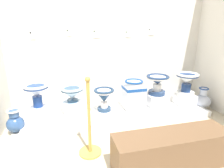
{
  "coord_description": "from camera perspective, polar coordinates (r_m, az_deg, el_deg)",
  "views": [
    {
      "loc": [
        0.94,
        -0.48,
        1.46
      ],
      "look_at": [
        1.69,
        2.41,
        0.59
      ],
      "focal_mm": 29.97,
      "sensor_mm": 36.0,
      "label": 1
    }
  ],
  "objects": [
    {
      "name": "wall_back",
      "position": [
        3.51,
        -0.15,
        19.3
      ],
      "size": [
        3.82,
        0.06,
        3.28
      ],
      "primitive_type": "cube",
      "color": "silver",
      "rests_on": "ground_plane"
    },
    {
      "name": "display_platform",
      "position": [
        3.33,
        2.07,
        -8.77
      ],
      "size": [
        3.08,
        0.91,
        0.09
      ],
      "primitive_type": "cube",
      "color": "white",
      "rests_on": "ground_plane"
    },
    {
      "name": "plinth_block_pale_glazed",
      "position": [
        3.15,
        -21.29,
        -8.77
      ],
      "size": [
        0.28,
        0.33,
        0.18
      ],
      "primitive_type": "cube",
      "color": "white",
      "rests_on": "display_platform"
    },
    {
      "name": "antique_toilet_pale_glazed",
      "position": [
        3.02,
        -22.02,
        -2.33
      ],
      "size": [
        0.37,
        0.37,
        0.41
      ],
      "color": "silver",
      "rests_on": "plinth_block_pale_glazed"
    },
    {
      "name": "plinth_block_central_ornate",
      "position": [
        3.17,
        -11.74,
        -7.62
      ],
      "size": [
        0.28,
        0.39,
        0.2
      ],
      "primitive_type": "cube",
      "color": "white",
      "rests_on": "display_platform"
    },
    {
      "name": "antique_toilet_central_ornate",
      "position": [
        3.07,
        -12.04,
        -2.88
      ],
      "size": [
        0.37,
        0.37,
        0.29
      ],
      "color": "silver",
      "rests_on": "plinth_block_central_ornate"
    },
    {
      "name": "plinth_block_rightmost",
      "position": [
        3.21,
        -2.38,
        -8.36
      ],
      "size": [
        0.33,
        0.39,
        0.05
      ],
      "primitive_type": "cube",
      "color": "white",
      "rests_on": "display_platform"
    },
    {
      "name": "antique_toilet_rightmost",
      "position": [
        3.11,
        -2.44,
        -3.74
      ],
      "size": [
        0.34,
        0.34,
        0.38
      ],
      "color": "navy",
      "rests_on": "plinth_block_rightmost"
    },
    {
      "name": "plinth_block_tall_cobalt",
      "position": [
        3.42,
        6.47,
        -6.55
      ],
      "size": [
        0.34,
        0.37,
        0.08
      ],
      "primitive_type": "cube",
      "color": "white",
      "rests_on": "display_platform"
    },
    {
      "name": "antique_toilet_tall_cobalt",
      "position": [
        3.33,
        6.61,
        -2.35
      ],
      "size": [
        0.36,
        0.34,
        0.43
      ],
      "color": "silver",
      "rests_on": "plinth_block_tall_cobalt"
    },
    {
      "name": "plinth_block_squat_floral",
      "position": [
        3.6,
        13.31,
        -4.64
      ],
      "size": [
        0.36,
        0.35,
        0.21
      ],
      "primitive_type": "cube",
      "color": "white",
      "rests_on": "display_platform"
    },
    {
      "name": "antique_toilet_squat_floral",
      "position": [
        3.49,
        13.68,
        0.69
      ],
      "size": [
        0.41,
        0.41,
        0.36
      ],
      "color": "navy",
      "rests_on": "plinth_block_squat_floral"
    },
    {
      "name": "plinth_block_leftmost",
      "position": [
        3.79,
        21.26,
        -4.39
      ],
      "size": [
        0.32,
        0.31,
        0.19
      ],
      "primitive_type": "cube",
      "color": "white",
      "rests_on": "display_platform"
    },
    {
      "name": "antique_toilet_leftmost",
      "position": [
        3.68,
        21.85,
        1.01
      ],
      "size": [
        0.4,
        0.4,
        0.41
      ],
      "color": "white",
      "rests_on": "plinth_block_leftmost"
    },
    {
      "name": "info_placard_first",
      "position": [
        3.39,
        -23.05,
        13.54
      ],
      "size": [
        0.09,
        0.01,
        0.13
      ],
      "color": "white"
    },
    {
      "name": "info_placard_second",
      "position": [
        3.36,
        -12.88,
        15.05
      ],
      "size": [
        0.1,
        0.01,
        0.12
      ],
      "color": "white"
    },
    {
      "name": "info_placard_third",
      "position": [
        3.41,
        -4.72,
        15.04
      ],
      "size": [
        0.13,
        0.01,
        0.14
      ],
      "color": "white"
    },
    {
      "name": "info_placard_fourth",
      "position": [
        3.56,
        4.94,
        14.95
      ],
      "size": [
        0.12,
        0.01,
        0.11
      ],
      "color": "white"
    },
    {
      "name": "info_placard_fifth",
      "position": [
        3.74,
        11.87,
        15.36
      ],
      "size": [
        0.13,
        0.01,
        0.13
      ],
      "color": "white"
    },
    {
      "name": "decorative_vase_spare",
      "position": [
        3.07,
        -27.41,
        -10.49
      ],
      "size": [
        0.24,
        0.24,
        0.37
      ],
      "color": "white",
      "rests_on": "ground_plane"
    },
    {
      "name": "decorative_vase_companion",
      "position": [
        3.93,
        25.84,
        -4.45
      ],
      "size": [
        0.3,
        0.3,
        0.42
      ],
      "color": "navy",
      "rests_on": "ground_plane"
    },
    {
      "name": "stanchion_post_near_left",
      "position": [
        2.32,
        -6.83,
        -14.83
      ],
      "size": [
        0.28,
        0.28,
        0.97
      ],
      "color": "#B49342",
      "rests_on": "ground_plane"
    },
    {
      "name": "museum_bench",
      "position": [
        2.25,
        17.74,
        -18.6
      ],
      "size": [
        1.3,
        0.36,
        0.4
      ],
      "primitive_type": "cube",
      "color": "brown",
      "rests_on": "ground_plane"
    }
  ]
}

